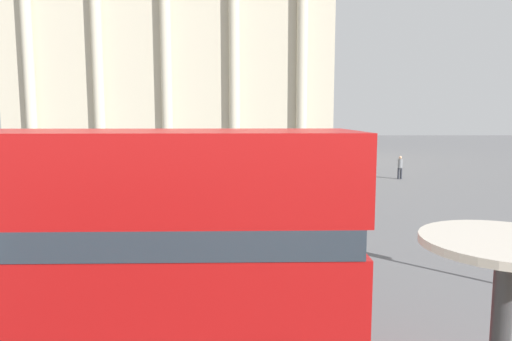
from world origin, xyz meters
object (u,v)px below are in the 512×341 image
at_px(traffic_light_far, 164,152).
at_px(cafe_dining_table, 503,291).
at_px(traffic_light_mid, 296,166).
at_px(pedestrian_grey, 400,166).
at_px(pedestrian_blue, 172,174).
at_px(pedestrian_yellow, 199,163).
at_px(plaza_building_left, 180,59).
at_px(double_decker_bus, 28,242).

bearing_deg(traffic_light_far, cafe_dining_table, -77.21).
bearing_deg(traffic_light_mid, pedestrian_grey, 55.91).
distance_m(traffic_light_far, pedestrian_grey, 16.23).
height_order(cafe_dining_table, pedestrian_grey, cafe_dining_table).
distance_m(traffic_light_mid, pedestrian_blue, 10.78).
bearing_deg(pedestrian_yellow, traffic_light_far, -2.33).
relative_size(cafe_dining_table, plaza_building_left, 0.03).
height_order(double_decker_bus, traffic_light_mid, double_decker_bus).
bearing_deg(pedestrian_grey, pedestrian_yellow, 67.57).
distance_m(plaza_building_left, pedestrian_blue, 21.49).
xyz_separation_m(double_decker_bus, traffic_light_far, (-1.28, 19.73, -0.06)).
bearing_deg(traffic_light_far, double_decker_bus, -86.30).
distance_m(cafe_dining_table, pedestrian_yellow, 32.47).
relative_size(traffic_light_mid, pedestrian_grey, 2.21).
relative_size(traffic_light_far, pedestrian_grey, 2.14).
relative_size(double_decker_bus, traffic_light_mid, 3.03).
relative_size(double_decker_bus, cafe_dining_table, 14.79).
distance_m(double_decker_bus, pedestrian_grey, 27.91).
xyz_separation_m(plaza_building_left, traffic_light_mid, (8.60, -27.92, -7.64)).
xyz_separation_m(traffic_light_mid, pedestrian_yellow, (-5.51, 15.16, -1.42)).
xyz_separation_m(traffic_light_far, pedestrian_yellow, (1.44, 6.49, -1.35)).
relative_size(traffic_light_mid, traffic_light_far, 1.03).
distance_m(plaza_building_left, pedestrian_grey, 24.67).
distance_m(double_decker_bus, traffic_light_mid, 12.42).
bearing_deg(plaza_building_left, pedestrian_grey, -41.12).
height_order(cafe_dining_table, traffic_light_far, cafe_dining_table).
xyz_separation_m(plaza_building_left, pedestrian_grey, (17.29, -15.09, -9.06)).
height_order(double_decker_bus, plaza_building_left, plaza_building_left).
xyz_separation_m(double_decker_bus, pedestrian_blue, (-0.77, 19.59, -1.36)).
height_order(pedestrian_blue, pedestrian_yellow, pedestrian_blue).
bearing_deg(cafe_dining_table, traffic_light_far, 102.79).
bearing_deg(pedestrian_grey, double_decker_bus, 135.87).
xyz_separation_m(cafe_dining_table, traffic_light_mid, (1.15, 16.89, -1.42)).
relative_size(plaza_building_left, traffic_light_far, 8.32).
relative_size(double_decker_bus, pedestrian_yellow, 6.72).
relative_size(traffic_light_far, pedestrian_yellow, 2.15).
distance_m(pedestrian_grey, pedestrian_yellow, 14.38).
relative_size(cafe_dining_table, traffic_light_far, 0.21).
distance_m(double_decker_bus, traffic_light_far, 19.77).
bearing_deg(pedestrian_yellow, pedestrian_blue, 2.16).
xyz_separation_m(cafe_dining_table, pedestrian_blue, (-5.30, 25.42, -2.80)).
distance_m(cafe_dining_table, pedestrian_blue, 26.12).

